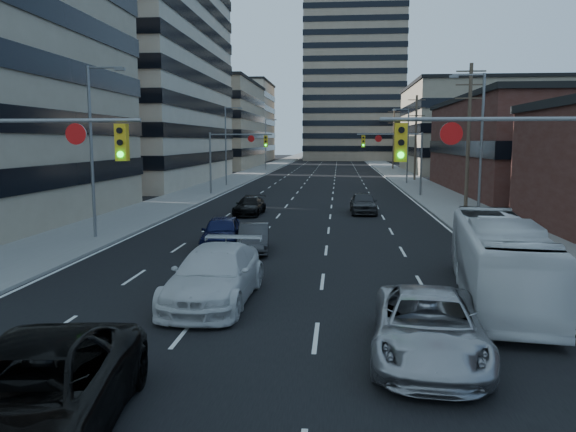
# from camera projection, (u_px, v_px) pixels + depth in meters

# --- Properties ---
(road_surface) EXTENTS (18.00, 300.00, 0.02)m
(road_surface) POSITION_uv_depth(u_px,v_px,m) (329.00, 162.00, 137.45)
(road_surface) COLOR black
(road_surface) RESTS_ON ground
(sidewalk_left) EXTENTS (5.00, 300.00, 0.15)m
(sidewalk_left) POSITION_uv_depth(u_px,v_px,m) (283.00, 162.00, 138.47)
(sidewalk_left) COLOR slate
(sidewalk_left) RESTS_ON ground
(sidewalk_right) EXTENTS (5.00, 300.00, 0.15)m
(sidewalk_right) POSITION_uv_depth(u_px,v_px,m) (377.00, 162.00, 136.41)
(sidewalk_right) COLOR slate
(sidewalk_right) RESTS_ON ground
(office_left_mid) EXTENTS (26.00, 34.00, 28.00)m
(office_left_mid) POSITION_uv_depth(u_px,v_px,m) (101.00, 69.00, 68.91)
(office_left_mid) COLOR #ADA089
(office_left_mid) RESTS_ON ground
(office_left_far) EXTENTS (20.00, 30.00, 16.00)m
(office_left_far) POSITION_uv_depth(u_px,v_px,m) (203.00, 126.00, 108.92)
(office_left_far) COLOR gray
(office_left_far) RESTS_ON ground
(storefront_right_mid) EXTENTS (20.00, 30.00, 9.00)m
(storefront_right_mid) POSITION_uv_depth(u_px,v_px,m) (557.00, 148.00, 55.74)
(storefront_right_mid) COLOR #472119
(storefront_right_mid) RESTS_ON ground
(office_right_far) EXTENTS (22.00, 28.00, 14.00)m
(office_right_far) POSITION_uv_depth(u_px,v_px,m) (477.00, 130.00, 92.82)
(office_right_far) COLOR gray
(office_right_far) RESTS_ON ground
(apartment_tower) EXTENTS (26.00, 26.00, 58.00)m
(apartment_tower) POSITION_uv_depth(u_px,v_px,m) (354.00, 53.00, 152.79)
(apartment_tower) COLOR gray
(apartment_tower) RESTS_ON ground
(bg_block_left) EXTENTS (24.00, 24.00, 20.00)m
(bg_block_left) POSITION_uv_depth(u_px,v_px,m) (225.00, 123.00, 148.50)
(bg_block_left) COLOR #ADA089
(bg_block_left) RESTS_ON ground
(bg_block_right) EXTENTS (22.00, 22.00, 12.00)m
(bg_block_right) POSITION_uv_depth(u_px,v_px,m) (464.00, 137.00, 133.79)
(bg_block_right) COLOR gray
(bg_block_right) RESTS_ON ground
(signal_near_left) EXTENTS (6.59, 0.33, 6.00)m
(signal_near_left) POSITION_uv_depth(u_px,v_px,m) (17.00, 170.00, 17.12)
(signal_near_left) COLOR slate
(signal_near_left) RESTS_ON ground
(signal_near_right) EXTENTS (6.59, 0.33, 6.00)m
(signal_near_right) POSITION_uv_depth(u_px,v_px,m) (520.00, 172.00, 15.78)
(signal_near_right) COLOR slate
(signal_near_right) RESTS_ON ground
(signal_far_left) EXTENTS (6.09, 0.33, 6.00)m
(signal_far_left) POSITION_uv_depth(u_px,v_px,m) (234.00, 150.00, 53.66)
(signal_far_left) COLOR slate
(signal_far_left) RESTS_ON ground
(signal_far_right) EXTENTS (6.09, 0.33, 6.00)m
(signal_far_right) POSITION_uv_depth(u_px,v_px,m) (396.00, 150.00, 52.29)
(signal_far_right) COLOR slate
(signal_far_right) RESTS_ON ground
(utility_pole_block) EXTENTS (2.20, 0.28, 11.00)m
(utility_pole_block) POSITION_uv_depth(u_px,v_px,m) (469.00, 133.00, 42.81)
(utility_pole_block) COLOR #4C3D2D
(utility_pole_block) RESTS_ON ground
(utility_pole_midblock) EXTENTS (2.20, 0.28, 11.00)m
(utility_pole_midblock) POSITION_uv_depth(u_px,v_px,m) (416.00, 136.00, 72.42)
(utility_pole_midblock) COLOR #4C3D2D
(utility_pole_midblock) RESTS_ON ground
(utility_pole_distant) EXTENTS (2.20, 0.28, 11.00)m
(utility_pole_distant) POSITION_uv_depth(u_px,v_px,m) (394.00, 138.00, 102.03)
(utility_pole_distant) COLOR #4C3D2D
(utility_pole_distant) RESTS_ON ground
(streetlight_left_near) EXTENTS (2.03, 0.22, 9.00)m
(streetlight_left_near) POSITION_uv_depth(u_px,v_px,m) (94.00, 144.00, 29.13)
(streetlight_left_near) COLOR slate
(streetlight_left_near) RESTS_ON ground
(streetlight_left_mid) EXTENTS (2.03, 0.22, 9.00)m
(streetlight_left_mid) POSITION_uv_depth(u_px,v_px,m) (227.00, 142.00, 63.67)
(streetlight_left_mid) COLOR slate
(streetlight_left_mid) RESTS_ON ground
(streetlight_left_far) EXTENTS (2.03, 0.22, 9.00)m
(streetlight_left_far) POSITION_uv_depth(u_px,v_px,m) (267.00, 142.00, 98.22)
(streetlight_left_far) COLOR slate
(streetlight_left_far) RESTS_ON ground
(streetlight_right_near) EXTENTS (2.03, 0.22, 9.00)m
(streetlight_right_near) POSITION_uv_depth(u_px,v_px,m) (479.00, 143.00, 32.21)
(streetlight_right_near) COLOR slate
(streetlight_right_near) RESTS_ON ground
(streetlight_right_far) EXTENTS (2.03, 0.22, 9.00)m
(streetlight_right_far) POSITION_uv_depth(u_px,v_px,m) (406.00, 142.00, 66.76)
(streetlight_right_far) COLOR slate
(streetlight_right_far) RESTS_ON ground
(black_pickup) EXTENTS (3.76, 6.73, 1.78)m
(black_pickup) POSITION_uv_depth(u_px,v_px,m) (26.00, 399.00, 9.42)
(black_pickup) COLOR black
(black_pickup) RESTS_ON ground
(white_van) EXTENTS (2.67, 6.18, 1.77)m
(white_van) POSITION_uv_depth(u_px,v_px,m) (215.00, 275.00, 18.13)
(white_van) COLOR silver
(white_van) RESTS_ON ground
(silver_suv) EXTENTS (3.11, 5.85, 1.57)m
(silver_suv) POSITION_uv_depth(u_px,v_px,m) (428.00, 326.00, 13.45)
(silver_suv) COLOR #9F9FA3
(silver_suv) RESTS_ON ground
(transit_bus) EXTENTS (3.52, 9.93, 2.71)m
(transit_bus) POSITION_uv_depth(u_px,v_px,m) (498.00, 260.00, 18.27)
(transit_bus) COLOR silver
(transit_bus) RESTS_ON ground
(sedan_blue) EXTENTS (2.24, 4.72, 1.56)m
(sedan_blue) POSITION_uv_depth(u_px,v_px,m) (222.00, 232.00, 27.34)
(sedan_blue) COLOR #0D1237
(sedan_blue) RESTS_ON ground
(sedan_grey_center) EXTENTS (1.80, 4.07, 1.30)m
(sedan_grey_center) POSITION_uv_depth(u_px,v_px,m) (254.00, 238.00, 26.41)
(sedan_grey_center) COLOR #2C2C2E
(sedan_grey_center) RESTS_ON ground
(sedan_black_far) EXTENTS (2.00, 4.48, 1.28)m
(sedan_black_far) POSITION_uv_depth(u_px,v_px,m) (250.00, 206.00, 39.54)
(sedan_black_far) COLOR black
(sedan_black_far) RESTS_ON ground
(sedan_grey_right) EXTENTS (1.93, 4.61, 1.56)m
(sedan_grey_right) POSITION_uv_depth(u_px,v_px,m) (363.00, 203.00, 40.28)
(sedan_grey_right) COLOR #323235
(sedan_grey_right) RESTS_ON ground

